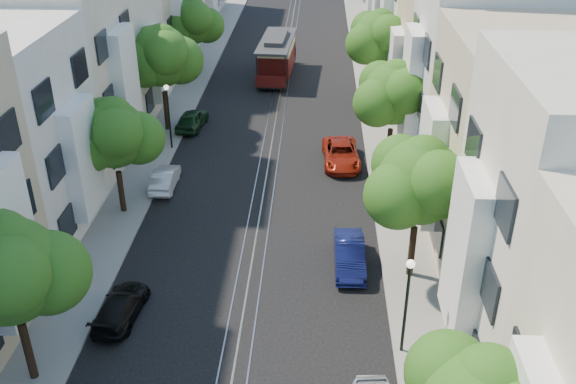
# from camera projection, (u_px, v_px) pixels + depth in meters

# --- Properties ---
(ground) EXTENTS (200.00, 200.00, 0.00)m
(ground) POSITION_uv_depth(u_px,v_px,m) (276.00, 116.00, 45.90)
(ground) COLOR black
(ground) RESTS_ON ground
(sidewalk_east) EXTENTS (2.50, 80.00, 0.12)m
(sidewalk_east) POSITION_uv_depth(u_px,v_px,m) (378.00, 117.00, 45.57)
(sidewalk_east) COLOR gray
(sidewalk_east) RESTS_ON ground
(sidewalk_west) EXTENTS (2.50, 80.00, 0.12)m
(sidewalk_west) POSITION_uv_depth(u_px,v_px,m) (176.00, 113.00, 46.17)
(sidewalk_west) COLOR gray
(sidewalk_west) RESTS_ON ground
(rail_left) EXTENTS (0.06, 80.00, 0.02)m
(rail_left) POSITION_uv_depth(u_px,v_px,m) (269.00, 115.00, 45.92)
(rail_left) COLOR gray
(rail_left) RESTS_ON ground
(rail_slot) EXTENTS (0.06, 80.00, 0.02)m
(rail_slot) POSITION_uv_depth(u_px,v_px,m) (276.00, 116.00, 45.89)
(rail_slot) COLOR gray
(rail_slot) RESTS_ON ground
(rail_right) EXTENTS (0.06, 80.00, 0.02)m
(rail_right) POSITION_uv_depth(u_px,v_px,m) (284.00, 116.00, 45.87)
(rail_right) COLOR gray
(rail_right) RESTS_ON ground
(lane_line) EXTENTS (0.08, 80.00, 0.01)m
(lane_line) POSITION_uv_depth(u_px,v_px,m) (276.00, 116.00, 45.90)
(lane_line) COLOR tan
(lane_line) RESTS_ON ground
(townhouses_east) EXTENTS (7.75, 72.00, 12.00)m
(townhouses_east) POSITION_uv_depth(u_px,v_px,m) (453.00, 47.00, 42.85)
(townhouses_east) COLOR beige
(townhouses_east) RESTS_ON ground
(townhouses_west) EXTENTS (7.75, 72.00, 11.76)m
(townhouses_west) POSITION_uv_depth(u_px,v_px,m) (103.00, 44.00, 43.88)
(townhouses_west) COLOR silver
(townhouses_west) RESTS_ON ground
(tree_e_b) EXTENTS (4.93, 4.08, 6.68)m
(tree_e_b) POSITION_uv_depth(u_px,v_px,m) (421.00, 183.00, 26.65)
(tree_e_b) COLOR black
(tree_e_b) RESTS_ON ground
(tree_e_c) EXTENTS (4.84, 3.99, 6.52)m
(tree_e_c) POSITION_uv_depth(u_px,v_px,m) (394.00, 95.00, 36.36)
(tree_e_c) COLOR black
(tree_e_c) RESTS_ON ground
(tree_e_d) EXTENTS (5.01, 4.16, 6.85)m
(tree_e_d) POSITION_uv_depth(u_px,v_px,m) (380.00, 38.00, 45.87)
(tree_e_d) COLOR black
(tree_e_d) RESTS_ON ground
(tree_w_a) EXTENTS (4.93, 4.08, 6.68)m
(tree_w_a) POSITION_uv_depth(u_px,v_px,m) (10.00, 273.00, 21.11)
(tree_w_a) COLOR black
(tree_w_a) RESTS_ON ground
(tree_w_b) EXTENTS (4.72, 3.87, 6.27)m
(tree_w_b) POSITION_uv_depth(u_px,v_px,m) (114.00, 136.00, 31.79)
(tree_w_b) COLOR black
(tree_w_b) RESTS_ON ground
(tree_w_c) EXTENTS (5.13, 4.28, 7.09)m
(tree_w_c) POSITION_uv_depth(u_px,v_px,m) (162.00, 58.00, 41.11)
(tree_w_c) COLOR black
(tree_w_c) RESTS_ON ground
(tree_w_d) EXTENTS (4.84, 3.99, 6.52)m
(tree_w_d) POSITION_uv_depth(u_px,v_px,m) (193.00, 23.00, 50.98)
(tree_w_d) COLOR black
(tree_w_d) RESTS_ON ground
(lamp_east) EXTENTS (0.32, 0.32, 4.16)m
(lamp_east) POSITION_uv_depth(u_px,v_px,m) (407.00, 293.00, 23.24)
(lamp_east) COLOR black
(lamp_east) RESTS_ON ground
(lamp_west) EXTENTS (0.32, 0.32, 4.16)m
(lamp_west) POSITION_uv_depth(u_px,v_px,m) (168.00, 107.00, 39.53)
(lamp_west) COLOR black
(lamp_west) RESTS_ON ground
(cable_car) EXTENTS (3.05, 8.32, 3.14)m
(cable_car) POSITION_uv_depth(u_px,v_px,m) (277.00, 55.00, 52.69)
(cable_car) COLOR black
(cable_car) RESTS_ON ground
(parked_car_e_mid) EXTENTS (1.40, 3.89, 1.28)m
(parked_car_e_mid) POSITION_uv_depth(u_px,v_px,m) (350.00, 255.00, 29.28)
(parked_car_e_mid) COLOR #0D1244
(parked_car_e_mid) RESTS_ON ground
(parked_car_e_far) EXTENTS (2.35, 4.68, 1.27)m
(parked_car_e_far) POSITION_uv_depth(u_px,v_px,m) (341.00, 154.00, 38.76)
(parked_car_e_far) COLOR maroon
(parked_car_e_far) RESTS_ON ground
(parked_car_w_near) EXTENTS (1.84, 3.84, 1.08)m
(parked_car_w_near) POSITION_uv_depth(u_px,v_px,m) (121.00, 307.00, 26.17)
(parked_car_w_near) COLOR black
(parked_car_w_near) RESTS_ON ground
(parked_car_w_mid) EXTENTS (1.23, 3.43, 1.13)m
(parked_car_w_mid) POSITION_uv_depth(u_px,v_px,m) (165.00, 178.00, 36.10)
(parked_car_w_mid) COLOR silver
(parked_car_w_mid) RESTS_ON ground
(parked_car_w_far) EXTENTS (1.97, 3.94, 1.29)m
(parked_car_w_far) POSITION_uv_depth(u_px,v_px,m) (192.00, 119.00, 43.61)
(parked_car_w_far) COLOR #143219
(parked_car_w_far) RESTS_ON ground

